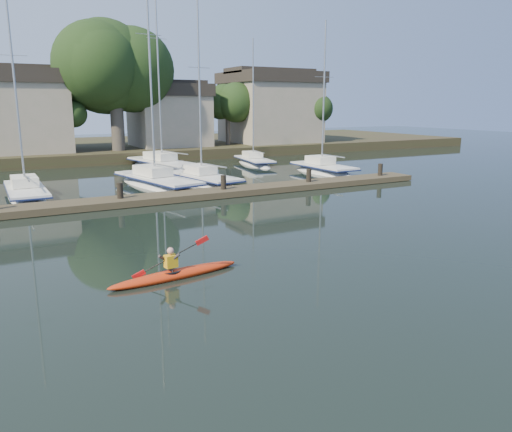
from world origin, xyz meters
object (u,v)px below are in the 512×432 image
sailboat_4 (323,176)px  sailboat_6 (164,171)px  kayak (175,273)px  sailboat_2 (158,190)px  sailboat_1 (27,201)px  sailboat_7 (254,166)px  dock (175,197)px  sailboat_3 (204,187)px

sailboat_4 → sailboat_6: bearing=139.7°
kayak → sailboat_2: sailboat_2 is taller
sailboat_1 → sailboat_7: (19.04, 7.83, 0.01)m
kayak → sailboat_6: sailboat_6 is taller
sailboat_2 → sailboat_4: sailboat_2 is taller
sailboat_2 → sailboat_6: (3.28, 8.54, -0.00)m
sailboat_1 → sailboat_2: sailboat_2 is taller
dock → sailboat_2: 5.00m
kayak → sailboat_4: (18.21, 17.34, -0.37)m
kayak → dock: bearing=63.7°
dock → sailboat_7: size_ratio=2.87×
sailboat_3 → sailboat_6: size_ratio=0.74×
dock → sailboat_3: 5.92m
dock → kayak: bearing=-109.5°
sailboat_6 → sailboat_3: bearing=-101.9°
kayak → sailboat_7: (16.13, 24.82, -0.34)m
dock → sailboat_7: bearing=46.9°
dock → sailboat_7: 17.34m
sailboat_4 → sailboat_6: 13.06m
kayak → sailboat_3: (7.95, 16.79, -0.36)m
dock → sailboat_1: 8.69m
sailboat_2 → sailboat_3: 3.11m
sailboat_1 → sailboat_3: (10.86, -0.20, -0.01)m
sailboat_2 → kayak: bearing=-117.1°
dock → sailboat_1: sailboat_1 is taller
kayak → sailboat_2: 17.79m
kayak → sailboat_7: sailboat_7 is taller
sailboat_4 → kayak: bearing=-137.2°
sailboat_4 → dock: bearing=-160.3°
sailboat_4 → sailboat_7: sailboat_4 is taller
sailboat_1 → sailboat_2: 7.77m
sailboat_1 → sailboat_4: 21.13m
sailboat_3 → sailboat_4: sailboat_3 is taller
sailboat_1 → sailboat_6: sailboat_6 is taller
kayak → sailboat_2: bearing=67.3°
kayak → sailboat_2: (4.86, 17.11, -0.37)m
sailboat_1 → sailboat_4: bearing=0.4°
sailboat_1 → sailboat_7: sailboat_1 is taller
kayak → sailboat_4: 25.15m
sailboat_3 → dock: bearing=-137.5°
sailboat_1 → sailboat_6: bearing=37.6°
sailboat_1 → sailboat_6: size_ratio=0.77×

